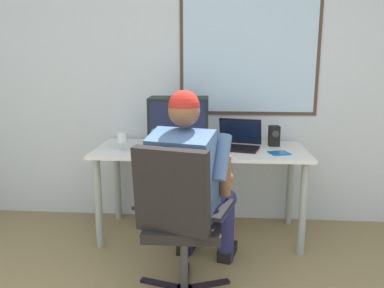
# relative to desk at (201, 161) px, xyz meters

# --- Properties ---
(wall_rear) EXTENTS (5.12, 0.08, 2.66)m
(wall_rear) POSITION_rel_desk_xyz_m (0.10, 0.41, 0.69)
(wall_rear) COLOR silver
(wall_rear) RESTS_ON ground
(desk) EXTENTS (1.70, 0.70, 0.75)m
(desk) POSITION_rel_desk_xyz_m (0.00, 0.00, 0.00)
(desk) COLOR #909994
(desk) RESTS_ON ground
(office_chair) EXTENTS (0.62, 0.61, 0.99)m
(office_chair) POSITION_rel_desk_xyz_m (-0.08, -0.92, -0.08)
(office_chair) COLOR black
(office_chair) RESTS_ON ground
(person_seated) EXTENTS (0.63, 0.86, 1.28)m
(person_seated) POSITION_rel_desk_xyz_m (-0.02, -0.68, 0.03)
(person_seated) COLOR navy
(person_seated) RESTS_ON ground
(crt_monitor) EXTENTS (0.48, 0.30, 0.41)m
(crt_monitor) POSITION_rel_desk_xyz_m (-0.18, 0.01, 0.35)
(crt_monitor) COLOR beige
(crt_monitor) RESTS_ON desk
(laptop) EXTENTS (0.41, 0.38, 0.23)m
(laptop) POSITION_rel_desk_xyz_m (0.30, 0.05, 0.16)
(laptop) COLOR black
(laptop) RESTS_ON desk
(wine_glass) EXTENTS (0.08, 0.08, 0.15)m
(wine_glass) POSITION_rel_desk_xyz_m (-0.61, -0.14, 0.21)
(wine_glass) COLOR silver
(wine_glass) RESTS_ON desk
(desk_speaker) EXTENTS (0.09, 0.10, 0.17)m
(desk_speaker) POSITION_rel_desk_xyz_m (0.60, 0.14, 0.19)
(desk_speaker) COLOR black
(desk_speaker) RESTS_ON desk
(cd_case) EXTENTS (0.17, 0.16, 0.01)m
(cd_case) POSITION_rel_desk_xyz_m (0.61, -0.14, 0.11)
(cd_case) COLOR #1060B6
(cd_case) RESTS_ON desk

